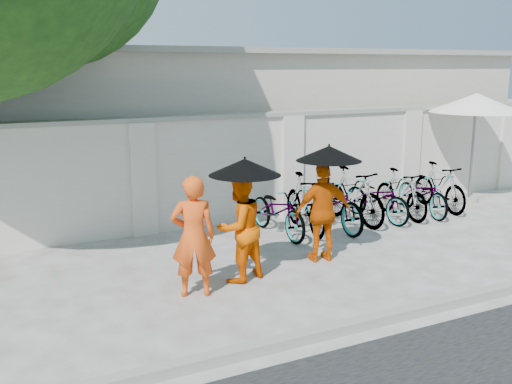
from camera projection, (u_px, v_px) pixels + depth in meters
name	position (u px, v px, depth m)	size (l,w,h in m)	color
ground	(275.00, 282.00, 7.95)	(80.00, 80.00, 0.00)	beige
kerb	(346.00, 327.00, 6.45)	(40.00, 0.16, 0.12)	gray
compound_wall	(243.00, 170.00, 10.97)	(20.00, 0.30, 2.00)	beige
building_behind	(216.00, 120.00, 14.60)	(14.00, 6.00, 3.20)	beige
monk_left	(193.00, 236.00, 7.35)	(0.59, 0.38, 1.61)	#F24E13
monk_center	(239.00, 227.00, 7.89)	(0.75, 0.58, 1.54)	#E65400
parasol_center	(245.00, 167.00, 7.65)	(0.98, 0.98, 0.87)	black
monk_right	(323.00, 212.00, 8.70)	(0.90, 0.37, 1.53)	#CC4C03
parasol_right	(329.00, 153.00, 8.43)	(0.98, 0.98, 0.93)	black
patio_umbrella	(476.00, 104.00, 12.25)	(2.15, 2.15, 2.38)	gray
bike_0	(278.00, 210.00, 10.07)	(0.60, 1.73, 0.91)	gray
bike_1	(305.00, 203.00, 10.29)	(0.49, 1.75, 1.05)	gray
bike_2	(333.00, 202.00, 10.48)	(0.66, 1.88, 0.99)	gray
bike_3	(353.00, 196.00, 10.85)	(0.50, 1.78, 1.07)	gray
bike_4	(377.00, 198.00, 11.08)	(0.59, 1.68, 0.88)	gray
bike_5	(401.00, 194.00, 11.27)	(0.45, 1.59, 0.96)	gray
bike_6	(423.00, 193.00, 11.51)	(0.58, 1.66, 0.87)	gray
bike_7	(439.00, 187.00, 11.84)	(0.46, 1.64, 0.99)	gray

